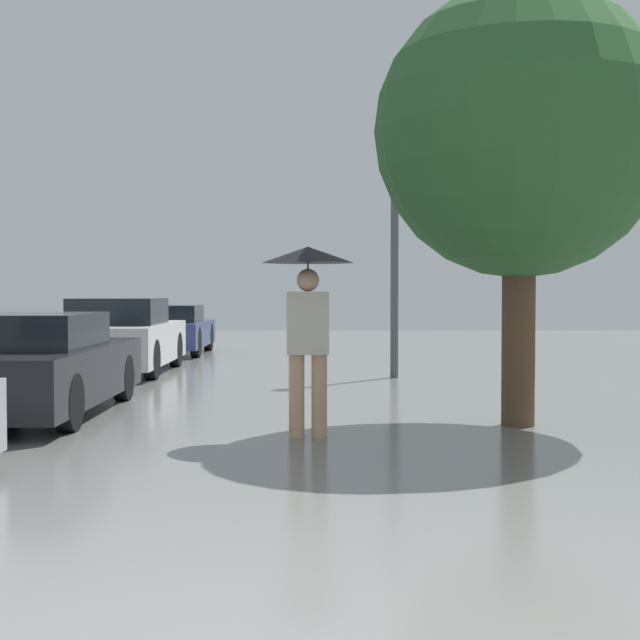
# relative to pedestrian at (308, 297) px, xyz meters

# --- Properties ---
(pedestrian) EXTENTS (0.90, 0.90, 1.89)m
(pedestrian) POSITION_rel_pedestrian_xyz_m (0.00, 0.00, 0.00)
(pedestrian) COLOR tan
(pedestrian) RESTS_ON ground_plane
(parked_car_second) EXTENTS (1.70, 4.25, 1.19)m
(parked_car_second) POSITION_rel_pedestrian_xyz_m (-3.23, 1.66, -0.83)
(parked_car_second) COLOR black
(parked_car_second) RESTS_ON ground_plane
(parked_car_third) EXTENTS (1.70, 4.09, 1.33)m
(parked_car_third) POSITION_rel_pedestrian_xyz_m (-3.35, 7.04, -0.77)
(parked_car_third) COLOR silver
(parked_car_third) RESTS_ON ground_plane
(parked_car_farthest) EXTENTS (1.80, 3.81, 1.13)m
(parked_car_farthest) POSITION_rel_pedestrian_xyz_m (-3.32, 11.86, -0.84)
(parked_car_farthest) COLOR navy
(parked_car_farthest) RESTS_ON ground_plane
(tree) EXTENTS (3.12, 3.12, 4.70)m
(tree) POSITION_rel_pedestrian_xyz_m (2.26, 0.77, 1.73)
(tree) COLOR brown
(tree) RESTS_ON ground_plane
(street_lamp) EXTENTS (0.36, 0.36, 4.02)m
(street_lamp) POSITION_rel_pedestrian_xyz_m (1.42, 6.12, 1.25)
(street_lamp) COLOR #515456
(street_lamp) RESTS_ON ground_plane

